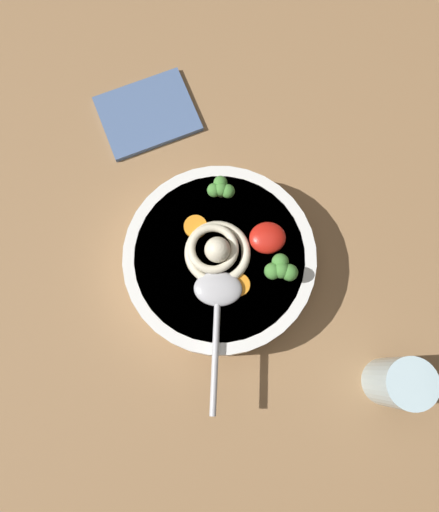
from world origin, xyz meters
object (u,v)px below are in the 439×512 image
object	(u,v)px
drinking_glass	(398,383)
folded_napkin	(148,114)
noodle_pile	(216,251)
soup_spoon	(218,300)
soup_bowl	(220,261)

from	to	relation	value
drinking_glass	folded_napkin	size ratio (longest dim) A/B	0.70
noodle_pile	folded_napkin	world-z (taller)	noodle_pile
drinking_glass	noodle_pile	bearing A→B (deg)	-41.13
drinking_glass	soup_spoon	bearing A→B (deg)	-29.51
soup_spoon	soup_bowl	bearing A→B (deg)	-180.00
soup_spoon	drinking_glass	world-z (taller)	drinking_glass
soup_bowl	folded_napkin	xyz separation A→B (cm)	(8.58, -24.05, -2.64)
noodle_pile	drinking_glass	world-z (taller)	same
drinking_glass	folded_napkin	distance (cm)	50.78
noodle_pile	soup_spoon	distance (cm)	6.12
soup_bowl	noodle_pile	xyz separation A→B (cm)	(0.37, -0.42, 4.00)
soup_bowl	soup_spoon	world-z (taller)	soup_spoon
drinking_glass	folded_napkin	xyz separation A→B (cm)	(28.79, -41.60, -4.40)
noodle_pile	folded_napkin	size ratio (longest dim) A/B	0.67
soup_bowl	noodle_pile	bearing A→B (deg)	-48.86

